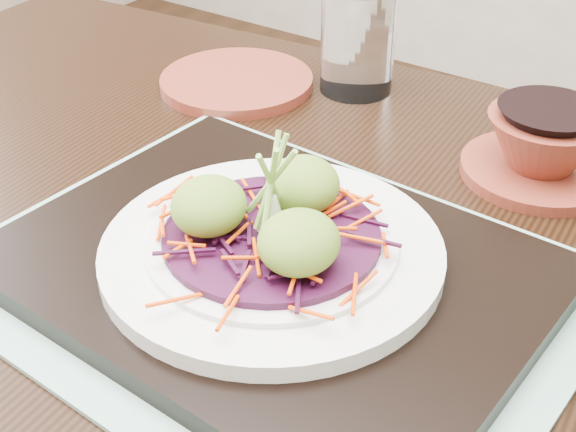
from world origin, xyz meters
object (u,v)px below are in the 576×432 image
Objects in this scene: white_plate at (272,250)px; terracotta_bowl_set at (543,150)px; dining_table at (271,361)px; terracotta_side_plate at (237,82)px; water_glass at (358,40)px; serving_tray at (272,269)px.

terracotta_bowl_set reaches higher than white_plate.
white_plate is 0.28m from terracotta_bowl_set.
white_plate is at bearing -53.40° from dining_table.
terracotta_side_plate is 1.49× the size of water_glass.
dining_table is 11.39× the size of water_glass.
white_plate is 1.49× the size of terracotta_side_plate.
terracotta_side_plate is at bearing 132.38° from white_plate.
serving_tray is 2.31× the size of terracotta_bowl_set.
water_glass reaches higher than white_plate.
water_glass is at bearing 164.73° from terracotta_bowl_set.
dining_table is 3.33× the size of serving_tray.
dining_table is at bearing -115.61° from terracotta_bowl_set.
serving_tray reaches higher than terracotta_side_plate.
terracotta_bowl_set is (0.12, 0.24, 0.12)m from dining_table.
terracotta_bowl_set is (0.10, 0.26, -0.00)m from white_plate.
serving_tray is at bearing -69.24° from water_glass.
dining_table is at bearing -47.58° from terracotta_side_plate.
white_plate reaches higher than terracotta_side_plate.
terracotta_bowl_set is (0.10, 0.26, 0.01)m from serving_tray.
white_plate reaches higher than serving_tray.
dining_table is 0.34m from terracotta_side_plate.
water_glass is (0.11, 0.07, 0.05)m from terracotta_side_plate.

